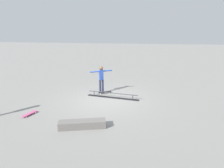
% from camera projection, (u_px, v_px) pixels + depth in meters
% --- Properties ---
extents(ground_plane, '(60.00, 60.00, 0.00)m').
position_uv_depth(ground_plane, '(107.00, 99.00, 11.63)').
color(ground_plane, gray).
extents(grind_rail, '(3.10, 0.80, 0.31)m').
position_uv_depth(grind_rail, '(113.00, 96.00, 11.81)').
color(grind_rail, black).
rests_on(grind_rail, ground_plane).
extents(skate_ledge, '(2.02, 0.87, 0.32)m').
position_uv_depth(skate_ledge, '(82.00, 124.00, 8.48)').
color(skate_ledge, gray).
rests_on(skate_ledge, ground_plane).
extents(skater_main, '(1.27, 0.67, 1.71)m').
position_uv_depth(skater_main, '(101.00, 78.00, 12.32)').
color(skater_main, '#2D3351').
rests_on(skater_main, ground_plane).
extents(skateboard_main, '(0.82, 0.39, 0.09)m').
position_uv_depth(skateboard_main, '(105.00, 92.00, 12.57)').
color(skateboard_main, black).
rests_on(skateboard_main, ground_plane).
extents(loose_skateboard_pink, '(0.50, 0.81, 0.09)m').
position_uv_depth(loose_skateboard_pink, '(29.00, 114.00, 9.64)').
color(loose_skateboard_pink, '#E05993').
rests_on(loose_skateboard_pink, ground_plane).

